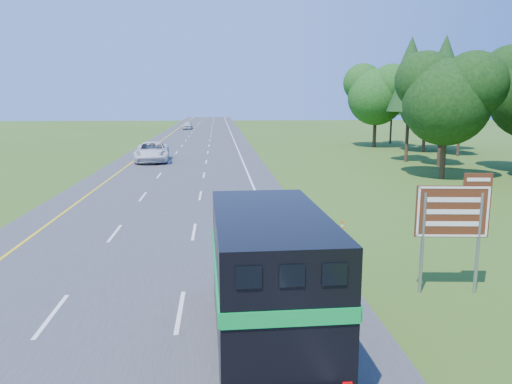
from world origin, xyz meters
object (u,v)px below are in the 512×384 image
horse_truck (266,272)px  far_car (187,126)px  white_suv (152,152)px  exit_sign (454,216)px

horse_truck → far_car: 94.72m
white_suv → exit_sign: (13.92, -35.80, 1.52)m
horse_truck → far_car: bearing=92.9°
white_suv → exit_sign: 38.44m
far_car → exit_sign: bearing=-77.8°
horse_truck → far_car: (-7.42, 94.42, -1.13)m
white_suv → far_car: white_suv is taller
horse_truck → exit_sign: size_ratio=2.07×
horse_truck → white_suv: horse_truck is taller
white_suv → exit_sign: size_ratio=1.80×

